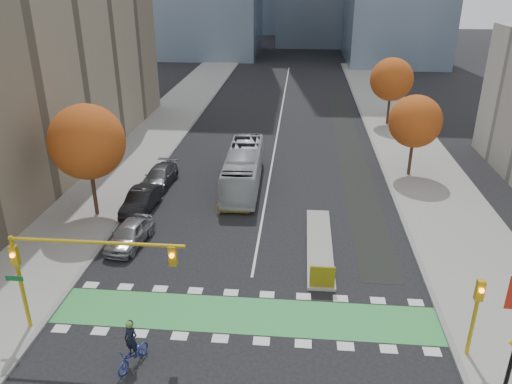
% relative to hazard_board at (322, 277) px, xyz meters
% --- Properties ---
extents(ground, '(300.00, 300.00, 0.00)m').
position_rel_hazard_board_xyz_m(ground, '(-4.00, -4.20, -0.80)').
color(ground, black).
rests_on(ground, ground).
extents(sidewalk_west, '(7.00, 120.00, 0.15)m').
position_rel_hazard_board_xyz_m(sidewalk_west, '(-17.50, 15.80, -0.73)').
color(sidewalk_west, gray).
rests_on(sidewalk_west, ground).
extents(sidewalk_east, '(7.00, 120.00, 0.15)m').
position_rel_hazard_board_xyz_m(sidewalk_east, '(9.50, 15.80, -0.73)').
color(sidewalk_east, gray).
rests_on(sidewalk_east, ground).
extents(curb_west, '(0.30, 120.00, 0.16)m').
position_rel_hazard_board_xyz_m(curb_west, '(-14.00, 15.80, -0.73)').
color(curb_west, gray).
rests_on(curb_west, ground).
extents(curb_east, '(0.30, 120.00, 0.16)m').
position_rel_hazard_board_xyz_m(curb_east, '(6.00, 15.80, -0.73)').
color(curb_east, gray).
rests_on(curb_east, ground).
extents(bike_crossing, '(20.00, 3.00, 0.01)m').
position_rel_hazard_board_xyz_m(bike_crossing, '(-4.00, -2.70, -0.79)').
color(bike_crossing, green).
rests_on(bike_crossing, ground).
extents(centre_line, '(0.15, 70.00, 0.01)m').
position_rel_hazard_board_xyz_m(centre_line, '(-4.00, 35.80, -0.80)').
color(centre_line, silver).
rests_on(centre_line, ground).
extents(bike_lane_paint, '(2.50, 50.00, 0.01)m').
position_rel_hazard_board_xyz_m(bike_lane_paint, '(3.50, 25.80, -0.80)').
color(bike_lane_paint, black).
rests_on(bike_lane_paint, ground).
extents(median_island, '(1.60, 10.00, 0.16)m').
position_rel_hazard_board_xyz_m(median_island, '(0.00, 4.80, -0.72)').
color(median_island, gray).
rests_on(median_island, ground).
extents(hazard_board, '(1.40, 0.12, 1.30)m').
position_rel_hazard_board_xyz_m(hazard_board, '(0.00, 0.00, 0.00)').
color(hazard_board, yellow).
rests_on(hazard_board, median_island).
extents(tree_west, '(5.20, 5.20, 8.22)m').
position_rel_hazard_board_xyz_m(tree_west, '(-16.00, 7.80, 4.82)').
color(tree_west, '#332114').
rests_on(tree_west, ground).
extents(tree_east_near, '(4.40, 4.40, 7.08)m').
position_rel_hazard_board_xyz_m(tree_east_near, '(8.00, 17.80, 4.06)').
color(tree_east_near, '#332114').
rests_on(tree_east_near, ground).
extents(tree_east_far, '(4.80, 4.80, 7.65)m').
position_rel_hazard_board_xyz_m(tree_east_far, '(8.50, 33.80, 4.44)').
color(tree_east_far, '#332114').
rests_on(tree_east_far, ground).
extents(traffic_signal_west, '(8.53, 0.56, 5.20)m').
position_rel_hazard_board_xyz_m(traffic_signal_west, '(-11.93, -4.71, 3.23)').
color(traffic_signal_west, '#BF9914').
rests_on(traffic_signal_west, ground).
extents(traffic_signal_east, '(0.35, 0.43, 4.10)m').
position_rel_hazard_board_xyz_m(traffic_signal_east, '(6.50, -4.71, 1.93)').
color(traffic_signal_east, '#BF9914').
rests_on(traffic_signal_east, ground).
extents(cyclist, '(1.41, 2.20, 2.40)m').
position_rel_hazard_board_xyz_m(cyclist, '(-8.58, -6.70, 0.00)').
color(cyclist, navy).
rests_on(cyclist, ground).
extents(bus, '(2.91, 11.31, 3.13)m').
position_rel_hazard_board_xyz_m(bus, '(-6.03, 14.28, 0.77)').
color(bus, silver).
rests_on(bus, ground).
extents(parked_car_a, '(2.44, 4.85, 1.59)m').
position_rel_hazard_board_xyz_m(parked_car_a, '(-12.22, 3.88, -0.01)').
color(parked_car_a, '#9E9FA3').
rests_on(parked_car_a, ground).
extents(parked_car_b, '(1.99, 5.05, 1.64)m').
position_rel_hazard_board_xyz_m(parked_car_b, '(-13.00, 8.88, 0.02)').
color(parked_car_b, black).
rests_on(parked_car_b, ground).
extents(parked_car_c, '(2.44, 5.30, 1.50)m').
position_rel_hazard_board_xyz_m(parked_car_c, '(-13.00, 13.88, -0.05)').
color(parked_car_c, '#4A4B4F').
rests_on(parked_car_c, ground).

